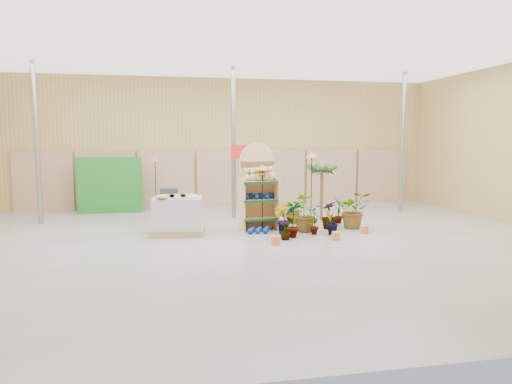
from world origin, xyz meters
The scene contains 24 objects.
room centered at (0.00, 0.91, 2.21)m, with size 15.20×12.10×4.70m.
display_shelf centered at (0.37, 1.62, 1.04)m, with size 1.01×0.71×2.28m.
teddy_bears centered at (0.41, 1.51, 1.44)m, with size 0.85×0.23×0.37m.
gazing_balls_shelf centered at (0.37, 1.49, 0.89)m, with size 0.84×0.29×0.16m.
gazing_balls_floor centered at (0.29, 1.09, 0.07)m, with size 0.63×0.39×0.15m.
pallet_stack centered at (-1.72, 1.35, 0.47)m, with size 1.42×1.23×0.97m.
charcoal_planters centered at (-1.93, 3.01, 0.50)m, with size 0.50×0.50×1.00m.
trellis_stock centered at (-3.80, 5.20, 0.90)m, with size 2.00×0.30×1.80m, color #1B6C20.
offer_sign centered at (0.10, 2.98, 1.57)m, with size 0.50×0.08×2.20m.
bird_table_front centered at (0.44, 1.33, 1.60)m, with size 0.34×0.34×1.73m.
bird_table_right centered at (2.05, 2.27, 1.86)m, with size 0.34×0.34×2.00m.
bird_table_back centered at (-2.35, 4.79, 1.68)m, with size 0.34×0.34×1.81m.
palm centered at (2.47, 2.58, 1.51)m, with size 0.70×0.70×1.76m.
potted_plant_0 centered at (1.00, 0.41, 0.44)m, with size 0.46×0.31×0.88m, color #284A1D.
potted_plant_1 centered at (0.85, 0.87, 0.37)m, with size 0.40×0.32×0.73m, color #284A1D.
potted_plant_2 centered at (1.46, 1.07, 0.46)m, with size 0.82×0.71×0.91m, color #284A1D.
potted_plant_3 centered at (2.24, 1.27, 0.36)m, with size 0.41×0.41×0.73m, color #284A1D.
potted_plant_4 centered at (2.78, 1.96, 0.36)m, with size 0.38×0.26×0.73m, color #284A1D.
potted_plant_6 centered at (1.53, 2.30, 0.38)m, with size 0.69×0.60×0.77m, color #284A1D.
potted_plant_7 centered at (0.75, 0.18, 0.23)m, with size 0.26×0.26×0.47m, color #284A1D.
potted_plant_8 centered at (1.61, 0.62, 0.34)m, with size 0.36×0.24×0.68m, color #284A1D.
potted_plant_9 centered at (2.01, 0.50, 0.32)m, with size 0.35×0.28×0.64m, color #284A1D.
potted_plant_10 centered at (2.91, 1.24, 0.49)m, with size 0.89×0.77×0.98m, color #284A1D.
potted_plant_11 centered at (0.78, 2.54, 0.33)m, with size 0.37×0.37×0.65m, color #284A1D.
Camera 1 is at (-1.94, -10.09, 2.34)m, focal length 32.00 mm.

